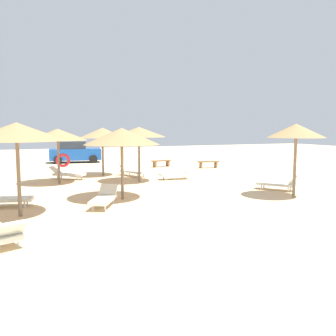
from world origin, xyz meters
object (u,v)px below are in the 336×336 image
at_px(parasol_3, 296,131).
at_px(lounger_0, 104,198).
at_px(parked_car, 75,152).
at_px(lounger_2, 132,171).
at_px(lounger_1, 67,174).
at_px(lounger_4, 4,198).
at_px(lounger_3, 279,183).
at_px(parasol_4, 17,132).
at_px(parasol_2, 102,133).
at_px(parasol_0, 122,136).
at_px(parasol_5, 139,132).
at_px(bench_0, 161,162).
at_px(bench_1, 208,163).
at_px(lounger_6, 1,232).
at_px(lounger_5, 177,173).
at_px(parasol_1, 58,135).

relative_size(parasol_3, lounger_0, 1.50).
bearing_deg(parked_car, lounger_2, -79.98).
relative_size(lounger_1, lounger_4, 0.98).
distance_m(lounger_3, parked_car, 18.10).
distance_m(parasol_4, parked_car, 18.18).
bearing_deg(lounger_4, parasol_3, -13.86).
height_order(parasol_2, lounger_4, parasol_2).
bearing_deg(lounger_2, lounger_3, -57.42).
distance_m(parasol_0, parasol_5, 4.58).
height_order(lounger_2, bench_0, lounger_2).
relative_size(parasol_4, bench_1, 1.93).
bearing_deg(lounger_6, lounger_5, 44.38).
bearing_deg(parked_car, lounger_0, -95.66).
bearing_deg(lounger_6, parasol_5, 52.59).
xyz_separation_m(parasol_1, lounger_4, (-2.47, -4.89, -2.12)).
relative_size(lounger_3, lounger_6, 0.95).
bearing_deg(parked_car, bench_0, -48.27).
distance_m(parasol_4, lounger_3, 11.12).
xyz_separation_m(parasol_2, bench_0, (4.96, 3.08, -2.16)).
distance_m(lounger_3, bench_1, 9.30).
distance_m(parasol_5, lounger_3, 7.34).
distance_m(parasol_4, bench_0, 15.37).
relative_size(parasol_5, lounger_2, 1.46).
xyz_separation_m(parasol_4, parked_car, (4.51, 17.51, -1.86)).
relative_size(lounger_1, bench_0, 1.24).
bearing_deg(lounger_1, lounger_4, -115.98).
distance_m(parasol_3, bench_0, 12.92).
height_order(parasol_5, lounger_2, parasol_5).
bearing_deg(parked_car, parasol_3, -72.63).
relative_size(parasol_2, lounger_3, 1.50).
distance_m(parasol_4, lounger_1, 8.66).
bearing_deg(bench_0, parasol_5, -121.35).
distance_m(lounger_1, lounger_6, 11.22).
relative_size(parasol_3, lounger_3, 1.58).
distance_m(lounger_6, parked_car, 20.99).
height_order(parasol_0, parasol_4, parasol_4).
bearing_deg(parasol_4, bench_1, 38.03).
distance_m(parasol_1, lounger_3, 10.92).
height_order(lounger_2, lounger_3, lounger_3).
bearing_deg(parasol_2, bench_1, 8.10).
bearing_deg(bench_0, parasol_1, -146.25).
bearing_deg(lounger_1, lounger_0, -88.06).
bearing_deg(lounger_0, parasol_3, -10.39).
bearing_deg(lounger_1, lounger_3, -41.61).
height_order(parasol_0, parasol_2, same).
bearing_deg(lounger_5, lounger_1, 156.89).
height_order(parasol_3, lounger_1, parasol_3).
bearing_deg(parasol_4, parked_car, 75.56).
bearing_deg(bench_0, parked_car, 131.73).
bearing_deg(lounger_0, lounger_5, 44.29).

